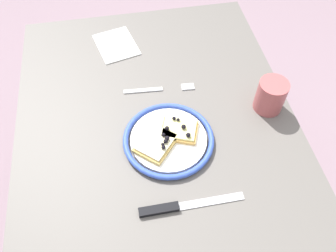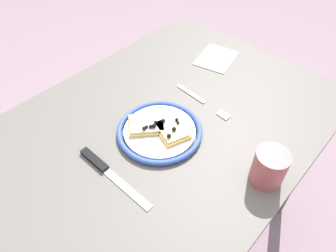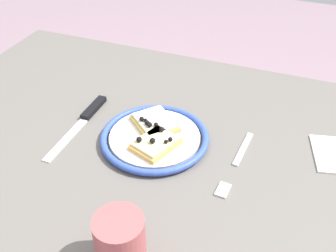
{
  "view_description": "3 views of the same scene",
  "coord_description": "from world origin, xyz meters",
  "px_view_note": "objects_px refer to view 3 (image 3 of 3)",
  "views": [
    {
      "loc": [
        0.46,
        -0.07,
        1.44
      ],
      "look_at": [
        -0.04,
        0.02,
        0.74
      ],
      "focal_mm": 36.82,
      "sensor_mm": 36.0,
      "label": 1
    },
    {
      "loc": [
        0.38,
        0.41,
        1.33
      ],
      "look_at": [
        -0.03,
        0.04,
        0.74
      ],
      "focal_mm": 32.56,
      "sensor_mm": 36.0,
      "label": 2
    },
    {
      "loc": [
        -0.28,
        0.62,
        1.26
      ],
      "look_at": [
        -0.04,
        0.0,
        0.75
      ],
      "focal_mm": 42.8,
      "sensor_mm": 36.0,
      "label": 3
    }
  ],
  "objects_px": {
    "knife": "(87,116)",
    "pizza_slice_near": "(155,143)",
    "dining_table": "(153,168)",
    "pizza_slice_far": "(154,122)",
    "fork": "(236,163)",
    "cup": "(120,241)",
    "plate": "(155,138)"
  },
  "relations": [
    {
      "from": "pizza_slice_near",
      "to": "plate",
      "type": "bearing_deg",
      "value": -64.01
    },
    {
      "from": "pizza_slice_near",
      "to": "knife",
      "type": "bearing_deg",
      "value": -15.0
    },
    {
      "from": "pizza_slice_far",
      "to": "plate",
      "type": "bearing_deg",
      "value": 115.67
    },
    {
      "from": "plate",
      "to": "pizza_slice_far",
      "type": "distance_m",
      "value": 0.04
    },
    {
      "from": "pizza_slice_near",
      "to": "cup",
      "type": "height_order",
      "value": "cup"
    },
    {
      "from": "plate",
      "to": "knife",
      "type": "bearing_deg",
      "value": -6.84
    },
    {
      "from": "knife",
      "to": "pizza_slice_far",
      "type": "bearing_deg",
      "value": -175.89
    },
    {
      "from": "plate",
      "to": "pizza_slice_far",
      "type": "bearing_deg",
      "value": -64.33
    },
    {
      "from": "knife",
      "to": "cup",
      "type": "distance_m",
      "value": 0.39
    },
    {
      "from": "pizza_slice_far",
      "to": "pizza_slice_near",
      "type": "bearing_deg",
      "value": 115.82
    },
    {
      "from": "fork",
      "to": "plate",
      "type": "bearing_deg",
      "value": -2.48
    },
    {
      "from": "dining_table",
      "to": "plate",
      "type": "xyz_separation_m",
      "value": [
        -0.01,
        0.02,
        0.11
      ]
    },
    {
      "from": "knife",
      "to": "fork",
      "type": "distance_m",
      "value": 0.36
    },
    {
      "from": "knife",
      "to": "fork",
      "type": "bearing_deg",
      "value": 175.33
    },
    {
      "from": "plate",
      "to": "pizza_slice_far",
      "type": "xyz_separation_m",
      "value": [
        0.02,
        -0.03,
        0.01
      ]
    },
    {
      "from": "pizza_slice_near",
      "to": "cup",
      "type": "relative_size",
      "value": 1.21
    },
    {
      "from": "dining_table",
      "to": "pizza_slice_near",
      "type": "xyz_separation_m",
      "value": [
        -0.03,
        0.05,
        0.12
      ]
    },
    {
      "from": "knife",
      "to": "pizza_slice_near",
      "type": "bearing_deg",
      "value": 165.0
    },
    {
      "from": "pizza_slice_far",
      "to": "fork",
      "type": "height_order",
      "value": "pizza_slice_far"
    },
    {
      "from": "plate",
      "to": "knife",
      "type": "distance_m",
      "value": 0.18
    },
    {
      "from": "cup",
      "to": "dining_table",
      "type": "bearing_deg",
      "value": -75.63
    },
    {
      "from": "pizza_slice_near",
      "to": "knife",
      "type": "distance_m",
      "value": 0.2
    },
    {
      "from": "dining_table",
      "to": "knife",
      "type": "relative_size",
      "value": 4.67
    },
    {
      "from": "dining_table",
      "to": "pizza_slice_far",
      "type": "height_order",
      "value": "pizza_slice_far"
    },
    {
      "from": "pizza_slice_far",
      "to": "knife",
      "type": "distance_m",
      "value": 0.16
    },
    {
      "from": "dining_table",
      "to": "knife",
      "type": "bearing_deg",
      "value": -0.74
    },
    {
      "from": "fork",
      "to": "dining_table",
      "type": "bearing_deg",
      "value": -7.99
    },
    {
      "from": "pizza_slice_near",
      "to": "pizza_slice_far",
      "type": "distance_m",
      "value": 0.07
    },
    {
      "from": "pizza_slice_far",
      "to": "knife",
      "type": "height_order",
      "value": "pizza_slice_far"
    },
    {
      "from": "cup",
      "to": "fork",
      "type": "bearing_deg",
      "value": -112.43
    },
    {
      "from": "pizza_slice_near",
      "to": "fork",
      "type": "distance_m",
      "value": 0.17
    },
    {
      "from": "knife",
      "to": "plate",
      "type": "bearing_deg",
      "value": 173.16
    }
  ]
}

